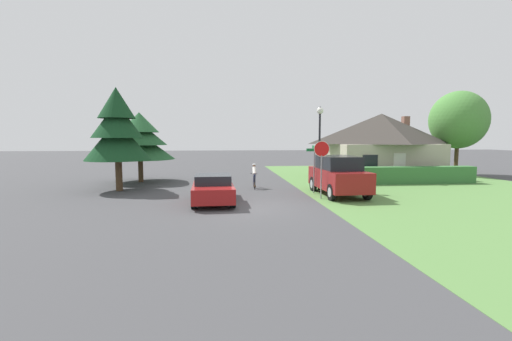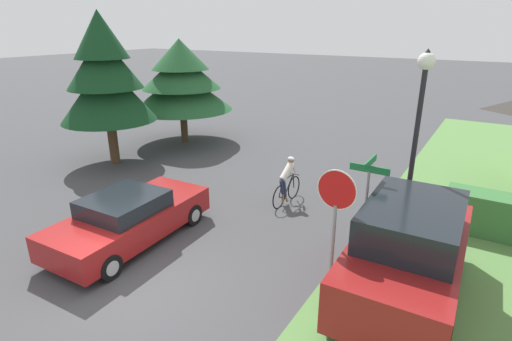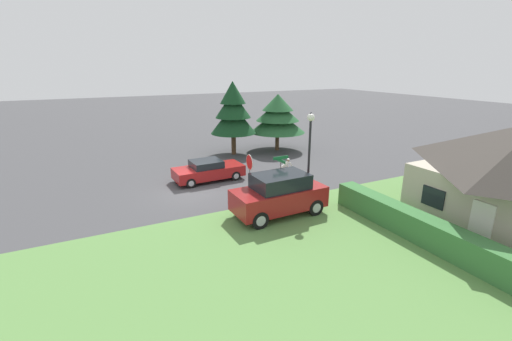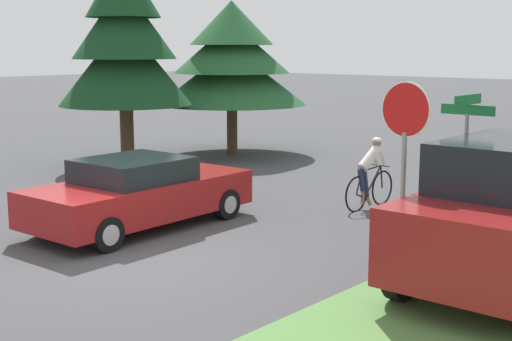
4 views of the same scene
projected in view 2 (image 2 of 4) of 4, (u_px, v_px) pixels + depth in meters
The scene contains 9 objects.
ground_plane at pixel (129, 286), 8.83m from camera, with size 140.00×140.00×0.00m, color #424244.
sedan_left_lane at pixel (129, 218), 10.48m from camera, with size 2.08×4.53×1.35m.
cyclist at pixel (287, 182), 12.74m from camera, with size 0.44×1.73×1.53m.
parked_suv_right at pixel (408, 252), 8.16m from camera, with size 2.17×4.68×2.12m.
stop_sign at pixel (335, 211), 7.59m from camera, with size 0.80×0.07×2.94m.
street_lamp at pixel (419, 114), 9.20m from camera, with size 0.39×0.39×4.96m.
street_name_sign at pixel (367, 193), 9.04m from camera, with size 0.90×0.90×2.67m.
conifer_tall_near at pixel (105, 75), 15.56m from camera, with size 3.72×3.72×6.01m.
conifer_tall_far at pixel (181, 80), 18.83m from camera, with size 4.77×4.77×4.87m.
Camera 2 is at (6.28, -4.84, 5.44)m, focal length 28.00 mm.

